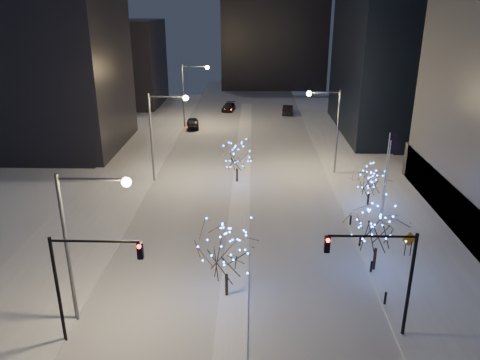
{
  "coord_description": "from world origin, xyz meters",
  "views": [
    {
      "loc": [
        1.17,
        -22.69,
        19.17
      ],
      "look_at": [
        0.16,
        14.44,
        5.0
      ],
      "focal_mm": 35.0,
      "sensor_mm": 36.0,
      "label": 1
    }
  ],
  "objects_px": {
    "street_lamp_w_mid": "(160,126)",
    "car_mid": "(288,109)",
    "car_near": "(193,124)",
    "street_lamp_east": "(330,121)",
    "traffic_signal_west": "(82,273)",
    "construction_sign": "(409,241)",
    "street_lamp_w_near": "(82,229)",
    "holiday_tree_plaza_near": "(378,229)",
    "holiday_tree_plaza_far": "(370,182)",
    "traffic_signal_east": "(385,268)",
    "holiday_tree_median_far": "(237,157)",
    "street_lamp_w_far": "(189,87)",
    "holiday_tree_median_near": "(226,254)",
    "car_far": "(229,107)"
  },
  "relations": [
    {
      "from": "street_lamp_w_far",
      "to": "street_lamp_east",
      "type": "distance_m",
      "value": 29.08
    },
    {
      "from": "traffic_signal_east",
      "to": "holiday_tree_plaza_far",
      "type": "relative_size",
      "value": 1.74
    },
    {
      "from": "traffic_signal_west",
      "to": "car_mid",
      "type": "distance_m",
      "value": 63.95
    },
    {
      "from": "holiday_tree_median_far",
      "to": "holiday_tree_plaza_near",
      "type": "height_order",
      "value": "holiday_tree_plaza_near"
    },
    {
      "from": "street_lamp_w_mid",
      "to": "car_near",
      "type": "bearing_deg",
      "value": 88.88
    },
    {
      "from": "holiday_tree_plaza_near",
      "to": "traffic_signal_east",
      "type": "bearing_deg",
      "value": -101.89
    },
    {
      "from": "construction_sign",
      "to": "traffic_signal_west",
      "type": "bearing_deg",
      "value": -164.69
    },
    {
      "from": "street_lamp_w_far",
      "to": "holiday_tree_plaza_near",
      "type": "height_order",
      "value": "street_lamp_w_far"
    },
    {
      "from": "street_lamp_w_mid",
      "to": "traffic_signal_west",
      "type": "xyz_separation_m",
      "value": [
        0.5,
        -27.0,
        -1.74
      ]
    },
    {
      "from": "street_lamp_w_mid",
      "to": "car_mid",
      "type": "height_order",
      "value": "street_lamp_w_mid"
    },
    {
      "from": "street_lamp_w_far",
      "to": "car_mid",
      "type": "relative_size",
      "value": 2.01
    },
    {
      "from": "street_lamp_w_mid",
      "to": "traffic_signal_east",
      "type": "relative_size",
      "value": 1.43
    },
    {
      "from": "traffic_signal_west",
      "to": "holiday_tree_median_far",
      "type": "relative_size",
      "value": 1.54
    },
    {
      "from": "street_lamp_w_mid",
      "to": "construction_sign",
      "type": "height_order",
      "value": "street_lamp_w_mid"
    },
    {
      "from": "street_lamp_w_near",
      "to": "traffic_signal_west",
      "type": "relative_size",
      "value": 1.43
    },
    {
      "from": "street_lamp_w_near",
      "to": "street_lamp_w_mid",
      "type": "relative_size",
      "value": 1.0
    },
    {
      "from": "car_near",
      "to": "holiday_tree_plaza_near",
      "type": "xyz_separation_m",
      "value": [
        18.97,
        -42.37,
        2.75
      ]
    },
    {
      "from": "car_far",
      "to": "holiday_tree_plaza_near",
      "type": "height_order",
      "value": "holiday_tree_plaza_near"
    },
    {
      "from": "car_mid",
      "to": "holiday_tree_plaza_near",
      "type": "relative_size",
      "value": 0.92
    },
    {
      "from": "street_lamp_w_far",
      "to": "holiday_tree_median_far",
      "type": "xyz_separation_m",
      "value": [
        8.44,
        -25.26,
        -3.46
      ]
    },
    {
      "from": "traffic_signal_east",
      "to": "car_far",
      "type": "bearing_deg",
      "value": 101.01
    },
    {
      "from": "street_lamp_w_near",
      "to": "car_mid",
      "type": "xyz_separation_m",
      "value": [
        16.56,
        59.77,
        -5.68
      ]
    },
    {
      "from": "street_lamp_w_near",
      "to": "holiday_tree_plaza_far",
      "type": "distance_m",
      "value": 28.91
    },
    {
      "from": "car_mid",
      "to": "construction_sign",
      "type": "relative_size",
      "value": 2.34
    },
    {
      "from": "traffic_signal_east",
      "to": "car_near",
      "type": "bearing_deg",
      "value": 109.28
    },
    {
      "from": "holiday_tree_plaza_near",
      "to": "holiday_tree_plaza_far",
      "type": "distance_m",
      "value": 12.47
    },
    {
      "from": "traffic_signal_east",
      "to": "holiday_tree_median_near",
      "type": "relative_size",
      "value": 1.34
    },
    {
      "from": "construction_sign",
      "to": "street_lamp_w_near",
      "type": "bearing_deg",
      "value": -169.49
    },
    {
      "from": "car_far",
      "to": "traffic_signal_west",
      "type": "bearing_deg",
      "value": -86.45
    },
    {
      "from": "holiday_tree_plaza_far",
      "to": "car_near",
      "type": "bearing_deg",
      "value": 125.24
    },
    {
      "from": "car_near",
      "to": "street_lamp_w_near",
      "type": "bearing_deg",
      "value": -97.88
    },
    {
      "from": "construction_sign",
      "to": "holiday_tree_median_near",
      "type": "bearing_deg",
      "value": -167.99
    },
    {
      "from": "street_lamp_w_near",
      "to": "car_far",
      "type": "height_order",
      "value": "street_lamp_w_near"
    },
    {
      "from": "car_mid",
      "to": "street_lamp_w_near",
      "type": "bearing_deg",
      "value": 81.98
    },
    {
      "from": "street_lamp_east",
      "to": "traffic_signal_west",
      "type": "height_order",
      "value": "street_lamp_east"
    },
    {
      "from": "traffic_signal_west",
      "to": "holiday_tree_median_near",
      "type": "height_order",
      "value": "traffic_signal_west"
    },
    {
      "from": "car_near",
      "to": "holiday_tree_plaza_near",
      "type": "relative_size",
      "value": 0.89
    },
    {
      "from": "holiday_tree_median_far",
      "to": "holiday_tree_plaza_near",
      "type": "relative_size",
      "value": 0.84
    },
    {
      "from": "car_mid",
      "to": "holiday_tree_plaza_far",
      "type": "bearing_deg",
      "value": 104.68
    },
    {
      "from": "street_lamp_w_far",
      "to": "car_near",
      "type": "bearing_deg",
      "value": -69.26
    },
    {
      "from": "traffic_signal_east",
      "to": "holiday_tree_median_near",
      "type": "distance_m",
      "value": 10.24
    },
    {
      "from": "car_near",
      "to": "holiday_tree_median_near",
      "type": "bearing_deg",
      "value": -87.51
    },
    {
      "from": "street_lamp_w_mid",
      "to": "street_lamp_w_far",
      "type": "relative_size",
      "value": 1.0
    },
    {
      "from": "street_lamp_w_near",
      "to": "car_near",
      "type": "distance_m",
      "value": 49.1
    },
    {
      "from": "holiday_tree_median_near",
      "to": "holiday_tree_median_far",
      "type": "bearing_deg",
      "value": 90.0
    },
    {
      "from": "traffic_signal_east",
      "to": "holiday_tree_median_near",
      "type": "height_order",
      "value": "traffic_signal_east"
    },
    {
      "from": "street_lamp_east",
      "to": "car_near",
      "type": "distance_m",
      "value": 28.42
    },
    {
      "from": "car_near",
      "to": "car_mid",
      "type": "distance_m",
      "value": 19.49
    },
    {
      "from": "street_lamp_w_near",
      "to": "holiday_tree_median_far",
      "type": "bearing_deg",
      "value": 71.17
    },
    {
      "from": "street_lamp_w_mid",
      "to": "construction_sign",
      "type": "bearing_deg",
      "value": -36.14
    }
  ]
}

